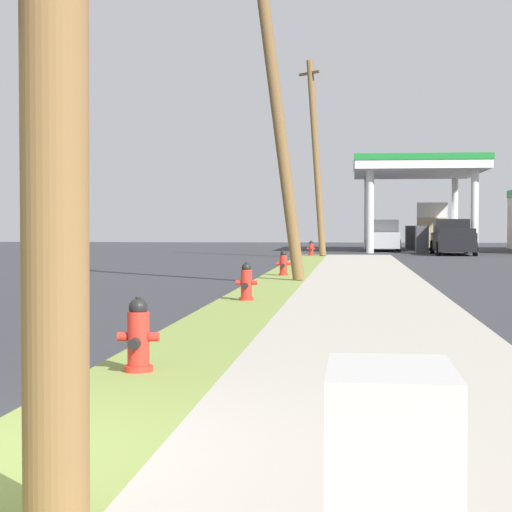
# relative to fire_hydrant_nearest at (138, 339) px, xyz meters

# --- Properties ---
(grass_verge) EXTENTS (1.40, 80.00, 0.12)m
(grass_verge) POSITION_rel_fire_hydrant_nearest_xyz_m (0.17, -3.43, -0.39)
(grass_verge) COLOR olive
(grass_verge) RESTS_ON ground
(sidewalk_slab) EXTENTS (3.20, 80.00, 0.12)m
(sidewalk_slab) POSITION_rel_fire_hydrant_nearest_xyz_m (2.47, -3.43, -0.39)
(sidewalk_slab) COLOR #A8A093
(sidewalk_slab) RESTS_ON ground
(fire_hydrant_nearest) EXTENTS (0.42, 0.38, 0.74)m
(fire_hydrant_nearest) POSITION_rel_fire_hydrant_nearest_xyz_m (0.00, 0.00, 0.00)
(fire_hydrant_nearest) COLOR red
(fire_hydrant_nearest) RESTS_ON grass_verge
(fire_hydrant_second) EXTENTS (0.42, 0.38, 0.74)m
(fire_hydrant_second) POSITION_rel_fire_hydrant_nearest_xyz_m (0.07, 8.56, 0.00)
(fire_hydrant_second) COLOR red
(fire_hydrant_second) RESTS_ON grass_verge
(fire_hydrant_third) EXTENTS (0.42, 0.37, 0.74)m
(fire_hydrant_third) POSITION_rel_fire_hydrant_nearest_xyz_m (0.11, 17.36, 0.00)
(fire_hydrant_third) COLOR red
(fire_hydrant_third) RESTS_ON grass_verge
(fire_hydrant_fourth) EXTENTS (0.42, 0.37, 0.74)m
(fire_hydrant_fourth) POSITION_rel_fire_hydrant_nearest_xyz_m (-0.06, 26.40, 0.00)
(fire_hydrant_fourth) COLOR red
(fire_hydrant_fourth) RESTS_ON grass_verge
(fire_hydrant_fifth) EXTENTS (0.42, 0.38, 0.74)m
(fire_hydrant_fifth) POSITION_rel_fire_hydrant_nearest_xyz_m (0.12, 34.89, 0.00)
(fire_hydrant_fifth) COLOR red
(fire_hydrant_fifth) RESTS_ON grass_verge
(utility_pole_midground) EXTENTS (1.93, 1.03, 8.51)m
(utility_pole_midground) POSITION_rel_fire_hydrant_nearest_xyz_m (0.16, 14.83, 4.01)
(utility_pole_midground) COLOR brown
(utility_pole_midground) RESTS_ON grass_verge
(utility_pole_background) EXTENTS (1.47, 1.39, 9.64)m
(utility_pole_background) POSITION_rel_fire_hydrant_nearest_xyz_m (0.35, 35.01, 4.58)
(utility_pole_background) COLOR brown
(utility_pole_background) RESTS_ON grass_verge
(car_red_by_near_pump) EXTENTS (2.18, 4.60, 1.57)m
(car_red_by_near_pump) POSITION_rel_fire_hydrant_nearest_xyz_m (7.08, 54.98, 0.28)
(car_red_by_near_pump) COLOR red
(car_red_by_near_pump) RESTS_ON ground
(truck_silver_at_forecourt) EXTENTS (2.23, 5.44, 1.97)m
(truck_silver_at_forecourt) POSITION_rel_fire_hydrant_nearest_xyz_m (4.06, 47.64, 0.47)
(truck_silver_at_forecourt) COLOR #BCBCC1
(truck_silver_at_forecourt) RESTS_ON ground
(truck_black_on_apron) EXTENTS (2.19, 5.43, 1.97)m
(truck_black_on_apron) POSITION_rel_fire_hydrant_nearest_xyz_m (7.65, 41.05, 0.47)
(truck_black_on_apron) COLOR black
(truck_black_on_apron) RESTS_ON ground
(truck_tan_at_far_bay) EXTENTS (2.63, 6.55, 3.11)m
(truck_tan_at_far_bay) POSITION_rel_fire_hydrant_nearest_xyz_m (7.41, 51.08, 1.04)
(truck_tan_at_far_bay) COLOR tan
(truck_tan_at_far_bay) RESTS_ON ground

